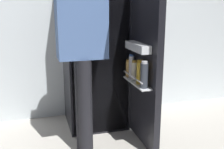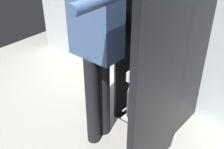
% 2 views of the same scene
% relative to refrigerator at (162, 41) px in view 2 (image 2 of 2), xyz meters
% --- Properties ---
extents(ground_plane, '(5.39, 5.39, 0.00)m').
position_rel_refrigerator_xyz_m(ground_plane, '(-0.03, -0.50, -0.89)').
color(ground_plane, '#B7B2A8').
extents(refrigerator, '(0.68, 1.20, 1.77)m').
position_rel_refrigerator_xyz_m(refrigerator, '(0.00, 0.00, 0.00)').
color(refrigerator, black).
rests_on(refrigerator, ground_plane).
extents(person, '(0.55, 0.73, 1.76)m').
position_rel_refrigerator_xyz_m(person, '(-0.26, -0.56, 0.17)').
color(person, black).
rests_on(person, ground_plane).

